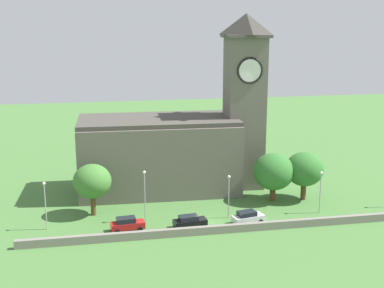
{
  "coord_description": "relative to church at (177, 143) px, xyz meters",
  "views": [
    {
      "loc": [
        -14.42,
        -65.81,
        27.6
      ],
      "look_at": [
        -0.74,
        6.28,
        9.98
      ],
      "focal_mm": 48.14,
      "sensor_mm": 36.0,
      "label": 1
    }
  ],
  "objects": [
    {
      "name": "ground_plane",
      "position": [
        1.46,
        -1.02,
        -7.89
      ],
      "size": [
        200.0,
        200.0,
        0.0
      ],
      "primitive_type": "plane",
      "color": "#477538"
    },
    {
      "name": "church",
      "position": [
        0.0,
        0.0,
        0.0
      ],
      "size": [
        31.12,
        13.91,
        28.77
      ],
      "color": "#666056",
      "rests_on": "ground"
    },
    {
      "name": "quay_barrier",
      "position": [
        1.46,
        -19.69,
        -7.34
      ],
      "size": [
        50.24,
        0.7,
        1.1
      ],
      "primitive_type": "cube",
      "color": "gray",
      "rests_on": "ground"
    },
    {
      "name": "car_red",
      "position": [
        -9.46,
        -16.57,
        -6.93
      ],
      "size": [
        4.67,
        2.39,
        1.9
      ],
      "color": "red",
      "rests_on": "ground"
    },
    {
      "name": "car_black",
      "position": [
        -0.97,
        -16.9,
        -7.04
      ],
      "size": [
        4.76,
        2.48,
        1.68
      ],
      "color": "black",
      "rests_on": "ground"
    },
    {
      "name": "car_white",
      "position": [
        7.28,
        -17.0,
        -7.0
      ],
      "size": [
        4.72,
        2.86,
        1.76
      ],
      "color": "silver",
      "rests_on": "ground"
    },
    {
      "name": "streetlamp_west_end",
      "position": [
        -20.16,
        -14.08,
        -3.35
      ],
      "size": [
        0.44,
        0.44,
        6.76
      ],
      "color": "#9EA0A5",
      "rests_on": "ground"
    },
    {
      "name": "streetlamp_west_mid",
      "position": [
        -6.76,
        -13.79,
        -2.95
      ],
      "size": [
        0.44,
        0.44,
        7.47
      ],
      "color": "#9EA0A5",
      "rests_on": "ground"
    },
    {
      "name": "streetlamp_central",
      "position": [
        5.12,
        -14.58,
        -3.57
      ],
      "size": [
        0.44,
        0.44,
        6.38
      ],
      "color": "#9EA0A5",
      "rests_on": "ground"
    },
    {
      "name": "streetlamp_east_mid",
      "position": [
        18.79,
        -15.17,
        -3.59
      ],
      "size": [
        0.44,
        0.44,
        6.36
      ],
      "color": "#9EA0A5",
      "rests_on": "ground"
    },
    {
      "name": "tree_riverside_west",
      "position": [
        -13.91,
        -9.78,
        -2.79
      ],
      "size": [
        5.49,
        5.49,
        7.62
      ],
      "color": "brown",
      "rests_on": "ground"
    },
    {
      "name": "tree_churchyard",
      "position": [
        13.8,
        -8.81,
        -3.16
      ],
      "size": [
        6.4,
        6.4,
        7.64
      ],
      "color": "brown",
      "rests_on": "ground"
    },
    {
      "name": "tree_by_tower",
      "position": [
        18.76,
        -9.16,
        -2.92
      ],
      "size": [
        5.97,
        5.97,
        7.69
      ],
      "color": "brown",
      "rests_on": "ground"
    }
  ]
}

